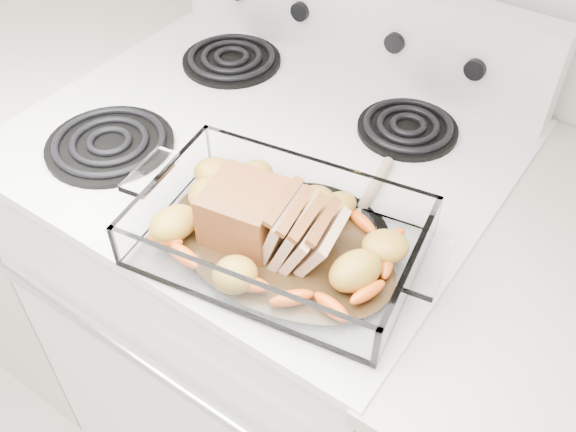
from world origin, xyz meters
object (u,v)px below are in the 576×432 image
Objects in this scene: baking_dish at (280,240)px; pork_roast at (263,217)px; counter_left at (62,191)px; electric_range at (268,305)px.

pork_roast reaches higher than baking_dish.
counter_left is at bearing 179.27° from pork_roast.
electric_range is 5.99× the size of pork_roast.
counter_left is at bearing -179.90° from electric_range.
electric_range is at bearing 140.20° from pork_roast.
counter_left is at bearing 157.82° from baking_dish.
electric_range is 0.67m from counter_left.
baking_dish is 0.04m from pork_roast.
electric_range is 0.56m from pork_roast.
baking_dish is (0.84, -0.19, 0.50)m from counter_left.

